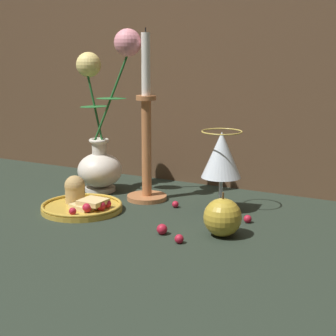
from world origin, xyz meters
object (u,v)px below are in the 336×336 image
Objects in this scene: vase at (102,137)px; apple_beside_vase at (223,217)px; plate_with_pastries at (81,203)px; wine_glass at (221,157)px; candlestick at (146,144)px.

vase reaches higher than apple_beside_vase.
wine_glass is (0.26, 0.14, 0.10)m from plate_with_pastries.
vase is 0.19m from plate_with_pastries.
vase is at bearing 177.78° from wine_glass.
candlestick is at bearing -5.33° from vase.
vase is 0.31m from wine_glass.
candlestick is 0.30m from apple_beside_vase.
vase is 0.13m from candlestick.
apple_beside_vase is at bearing -30.68° from candlestick.
vase is 2.21× the size of wine_glass.
wine_glass reaches higher than apple_beside_vase.
vase is 4.56× the size of apple_beside_vase.
candlestick is (-0.18, 0.00, 0.01)m from wine_glass.
plate_with_pastries is (0.05, -0.15, -0.11)m from vase.
candlestick reaches higher than vase.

